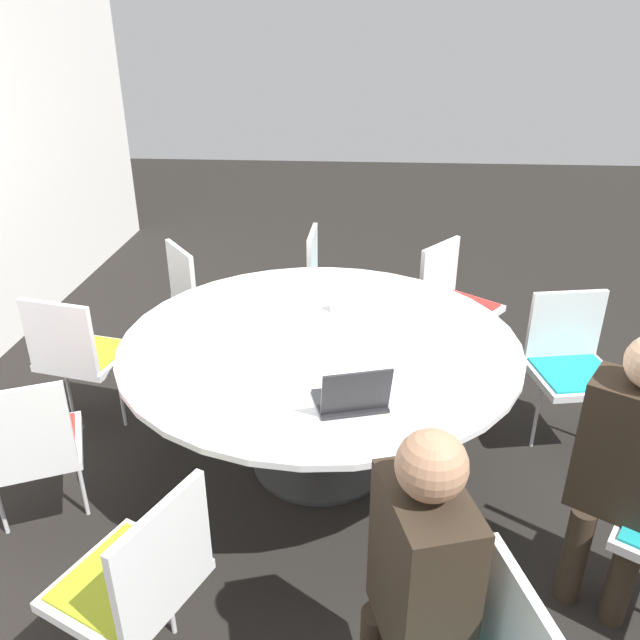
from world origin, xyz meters
name	(u,v)px	position (x,y,z in m)	size (l,w,h in m)	color
ground_plane	(320,460)	(0.00, 0.00, 0.00)	(16.00, 16.00, 0.00)	black
conference_table	(320,357)	(0.00, 0.00, 0.65)	(1.97, 1.97, 0.76)	#333333
chair_2	(572,359)	(0.32, -1.35, 0.52)	(0.49, 0.51, 0.86)	silver
chair_3	(454,297)	(1.13, -0.81, 0.52)	(0.61, 0.60, 0.86)	silver
chair_4	(330,279)	(1.39, 0.03, 0.52)	(0.45, 0.43, 0.86)	silver
chair_5	(201,293)	(1.07, 0.88, 0.52)	(0.60, 0.60, 0.86)	silver
chair_6	(78,350)	(0.22, 1.37, 0.52)	(0.50, 0.52, 0.86)	silver
chair_7	(26,444)	(-0.63, 1.24, 0.52)	(0.56, 0.57, 0.86)	silver
chair_8	(139,576)	(-1.29, 0.51, 0.52)	(0.57, 0.56, 0.86)	silver
person_0	(416,575)	(-1.40, -0.38, 0.71)	(0.41, 0.33, 1.21)	#2D2319
person_1	(629,458)	(-0.79, -1.21, 0.71)	(0.38, 0.42, 1.21)	#2D2319
laptop	(352,397)	(-0.61, -0.17, 0.81)	(0.31, 0.34, 0.21)	#232326
coffee_cup	(338,304)	(0.32, -0.07, 0.80)	(0.08, 0.08, 0.09)	white
handbag	(409,326)	(1.43, -0.56, 0.14)	(0.36, 0.16, 0.28)	black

